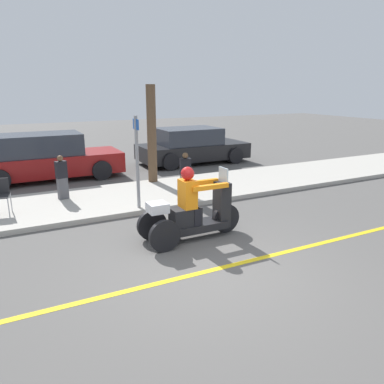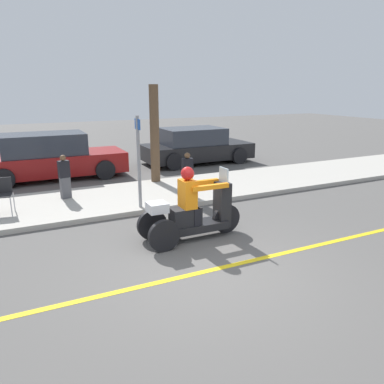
{
  "view_description": "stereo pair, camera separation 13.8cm",
  "coord_description": "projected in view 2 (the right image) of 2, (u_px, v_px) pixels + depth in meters",
  "views": [
    {
      "loc": [
        -2.86,
        -4.88,
        2.93
      ],
      "look_at": [
        0.32,
        1.37,
        0.97
      ],
      "focal_mm": 35.0,
      "sensor_mm": 36.0,
      "label": 1
    },
    {
      "loc": [
        -2.74,
        -4.94,
        2.93
      ],
      "look_at": [
        0.32,
        1.37,
        0.97
      ],
      "focal_mm": 35.0,
      "sensor_mm": 36.0,
      "label": 2
    }
  ],
  "objects": [
    {
      "name": "street_sign",
      "position": [
        139.0,
        159.0,
        8.82
      ],
      "size": [
        0.08,
        0.36,
        2.2
      ],
      "color": "gray",
      "rests_on": "sidewalk_strip"
    },
    {
      "name": "parked_car_lot_center",
      "position": [
        50.0,
        157.0,
        12.33
      ],
      "size": [
        4.65,
        1.98,
        1.51
      ],
      "color": "maroon",
      "rests_on": "ground"
    },
    {
      "name": "ground_plane",
      "position": [
        210.0,
        270.0,
        6.22
      ],
      "size": [
        60.0,
        60.0,
        0.0
      ],
      "primitive_type": "plane",
      "color": "#565451"
    },
    {
      "name": "parked_car_lot_right",
      "position": [
        195.0,
        146.0,
        14.99
      ],
      "size": [
        4.34,
        2.11,
        1.4
      ],
      "color": "black",
      "rests_on": "ground"
    },
    {
      "name": "spectator_near_curb",
      "position": [
        187.0,
        175.0,
        9.96
      ],
      "size": [
        0.3,
        0.21,
        1.17
      ],
      "color": "gray",
      "rests_on": "sidewalk_strip"
    },
    {
      "name": "motorcycle_trike",
      "position": [
        192.0,
        213.0,
        7.39
      ],
      "size": [
        2.12,
        0.74,
        1.48
      ],
      "color": "black",
      "rests_on": "ground"
    },
    {
      "name": "folding_chair_set_back",
      "position": [
        1.0,
        192.0,
        8.57
      ],
      "size": [
        0.52,
        0.52,
        0.82
      ],
      "color": "#A5A8AD",
      "rests_on": "sidewalk_strip"
    },
    {
      "name": "spectator_with_child",
      "position": [
        65.0,
        177.0,
        9.74
      ],
      "size": [
        0.3,
        0.23,
        1.15
      ],
      "color": "#515156",
      "rests_on": "sidewalk_strip"
    },
    {
      "name": "lane_stripe",
      "position": [
        227.0,
        266.0,
        6.35
      ],
      "size": [
        24.0,
        0.12,
        0.01
      ],
      "color": "gold",
      "rests_on": "ground"
    },
    {
      "name": "sidewalk_strip",
      "position": [
        130.0,
        197.0,
        10.19
      ],
      "size": [
        28.0,
        2.8,
        0.12
      ],
      "color": "#B2ADA3",
      "rests_on": "ground"
    },
    {
      "name": "tree_trunk",
      "position": [
        155.0,
        134.0,
        11.28
      ],
      "size": [
        0.28,
        0.28,
        2.91
      ],
      "color": "brown",
      "rests_on": "sidewalk_strip"
    }
  ]
}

